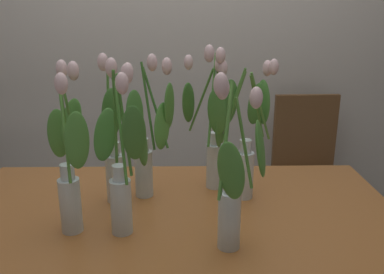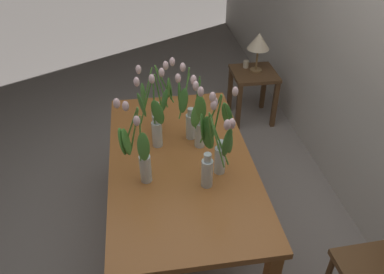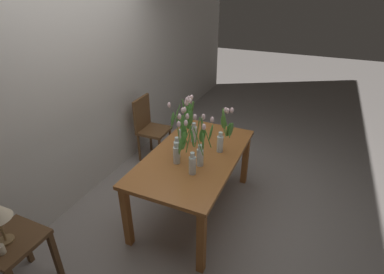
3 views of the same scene
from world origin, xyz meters
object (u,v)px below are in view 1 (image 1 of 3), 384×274
Objects in this scene: tulip_vase_3 at (243,138)px; tulip_vase_5 at (123,171)px; tulip_vase_4 at (150,151)px; dining_chair at (308,162)px; tulip_vase_2 at (233,190)px; tulip_vase_6 at (213,136)px; tulip_vase_0 at (117,155)px; tulip_vase_1 at (69,169)px; dining_table at (175,235)px.

tulip_vase_3 is 0.50m from tulip_vase_5.
tulip_vase_4 is 1.35m from dining_chair.
tulip_vase_6 is at bearing 93.72° from tulip_vase_2.
tulip_vase_1 is at bearing -123.11° from tulip_vase_0.
tulip_vase_4 is at bearing -133.74° from dining_chair.
tulip_vase_5 is at bearing -76.29° from tulip_vase_0.
tulip_vase_3 is 0.92× the size of tulip_vase_6.
tulip_vase_2 is at bearing -40.99° from tulip_vase_0.
dining_chair is (0.65, 0.86, -0.44)m from tulip_vase_6.
tulip_vase_5 is at bearing 160.35° from tulip_vase_2.
tulip_vase_2 is at bearing -101.37° from tulip_vase_3.
tulip_vase_0 is 0.13m from tulip_vase_4.
tulip_vase_6 is at bearing 48.63° from tulip_vase_5.
tulip_vase_6 is at bearing 16.52° from tulip_vase_4.
dining_chair is at bearing 46.14° from tulip_vase_1.
tulip_vase_3 is at bearing -120.77° from dining_chair.
tulip_vase_3 is (0.58, 0.26, 0.02)m from tulip_vase_1.
dining_chair is at bearing 52.76° from tulip_vase_6.
tulip_vase_4 is (-0.27, 0.39, -0.02)m from tulip_vase_2.
tulip_vase_6 reaches higher than tulip_vase_2.
tulip_vase_2 is 0.59× the size of dining_chair.
dining_table is 0.37m from tulip_vase_5.
tulip_vase_5 is (-0.15, -0.14, 0.30)m from dining_table.
tulip_vase_0 and tulip_vase_5 have the same top height.
tulip_vase_5 is 1.59m from dining_chair.
tulip_vase_5 is 0.96× the size of tulip_vase_6.
tulip_vase_0 is 0.47m from tulip_vase_3.
dining_table is 0.46m from tulip_vase_1.
tulip_vase_1 is at bearing -133.86° from dining_chair.
tulip_vase_1 is 0.33m from tulip_vase_4.
tulip_vase_1 reaches higher than dining_table.
tulip_vase_4 is 0.95× the size of tulip_vase_6.
dining_table is 3.02× the size of tulip_vase_3.
tulip_vase_3 is at bearing -25.23° from tulip_vase_6.
tulip_vase_3 is (0.08, 0.40, 0.03)m from tulip_vase_2.
tulip_vase_5 reaches higher than dining_chair.
tulip_vase_1 reaches higher than tulip_vase_3.
tulip_vase_5 is (0.05, -0.21, 0.02)m from tulip_vase_0.
tulip_vase_6 is at bearing 54.51° from dining_table.
dining_chair is (0.95, 1.20, -0.43)m from tulip_vase_5.
tulip_vase_5 is at bearing -9.84° from tulip_vase_1.
tulip_vase_3 is at bearing 23.86° from tulip_vase_1.
dining_table is 1.72× the size of dining_chair.
tulip_vase_3 is 0.97× the size of tulip_vase_4.
tulip_vase_0 is at bearing 159.49° from dining_table.
tulip_vase_0 is 1.01× the size of tulip_vase_2.
tulip_vase_3 is 0.35m from tulip_vase_4.
tulip_vase_0 reaches higher than tulip_vase_1.
dining_table is at bearing -126.92° from dining_chair.
tulip_vase_1 is at bearing -134.31° from tulip_vase_4.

